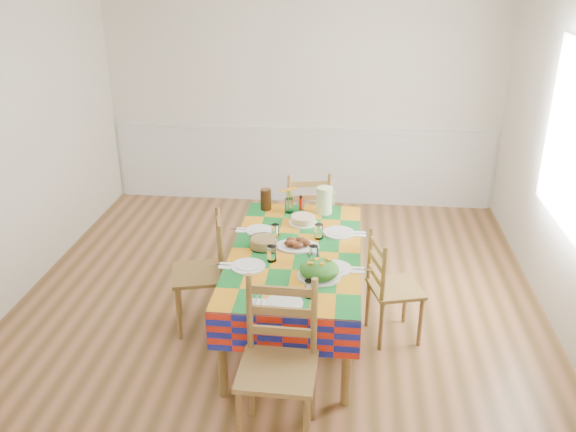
{
  "coord_description": "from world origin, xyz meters",
  "views": [
    {
      "loc": [
        0.55,
        -4.36,
        2.8
      ],
      "look_at": [
        0.11,
        -0.15,
        0.95
      ],
      "focal_mm": 38.0,
      "sensor_mm": 36.0,
      "label": 1
    }
  ],
  "objects_px": {
    "green_pitcher": "(324,200)",
    "tea_pitcher": "(266,199)",
    "chair_left": "(204,273)",
    "chair_far": "(307,218)",
    "dining_table": "(296,259)",
    "chair_near": "(278,365)",
    "meat_platter": "(297,244)",
    "chair_right": "(390,288)"
  },
  "relations": [
    {
      "from": "tea_pitcher",
      "to": "chair_near",
      "type": "xyz_separation_m",
      "value": [
        0.33,
        -1.91,
        -0.29
      ]
    },
    {
      "from": "meat_platter",
      "to": "green_pitcher",
      "type": "xyz_separation_m",
      "value": [
        0.17,
        0.69,
        0.09
      ]
    },
    {
      "from": "green_pitcher",
      "to": "chair_left",
      "type": "bearing_deg",
      "value": -140.92
    },
    {
      "from": "green_pitcher",
      "to": "chair_left",
      "type": "height_order",
      "value": "chair_left"
    },
    {
      "from": "tea_pitcher",
      "to": "chair_right",
      "type": "height_order",
      "value": "tea_pitcher"
    },
    {
      "from": "chair_left",
      "to": "chair_near",
      "type": "bearing_deg",
      "value": 17.11
    },
    {
      "from": "green_pitcher",
      "to": "chair_near",
      "type": "height_order",
      "value": "chair_near"
    },
    {
      "from": "meat_platter",
      "to": "chair_right",
      "type": "height_order",
      "value": "chair_right"
    },
    {
      "from": "dining_table",
      "to": "green_pitcher",
      "type": "bearing_deg",
      "value": 76.52
    },
    {
      "from": "meat_platter",
      "to": "chair_near",
      "type": "bearing_deg",
      "value": -90.16
    },
    {
      "from": "chair_right",
      "to": "chair_left",
      "type": "bearing_deg",
      "value": 72.81
    },
    {
      "from": "chair_far",
      "to": "chair_near",
      "type": "bearing_deg",
      "value": 79.39
    },
    {
      "from": "green_pitcher",
      "to": "chair_left",
      "type": "distance_m",
      "value": 1.22
    },
    {
      "from": "tea_pitcher",
      "to": "chair_left",
      "type": "distance_m",
      "value": 0.92
    },
    {
      "from": "meat_platter",
      "to": "chair_near",
      "type": "xyz_separation_m",
      "value": [
        -0.0,
        -1.2,
        -0.22
      ]
    },
    {
      "from": "dining_table",
      "to": "chair_far",
      "type": "relative_size",
      "value": 1.9
    },
    {
      "from": "green_pitcher",
      "to": "chair_far",
      "type": "xyz_separation_m",
      "value": [
        -0.17,
        0.4,
        -0.35
      ]
    },
    {
      "from": "chair_far",
      "to": "green_pitcher",
      "type": "bearing_deg",
      "value": 102.69
    },
    {
      "from": "chair_far",
      "to": "dining_table",
      "type": "bearing_deg",
      "value": 79.16
    },
    {
      "from": "chair_near",
      "to": "chair_right",
      "type": "bearing_deg",
      "value": 58.77
    },
    {
      "from": "meat_platter",
      "to": "chair_far",
      "type": "relative_size",
      "value": 0.35
    },
    {
      "from": "green_pitcher",
      "to": "tea_pitcher",
      "type": "bearing_deg",
      "value": 177.3
    },
    {
      "from": "chair_left",
      "to": "chair_far",
      "type": "bearing_deg",
      "value": 131.98
    },
    {
      "from": "dining_table",
      "to": "chair_far",
      "type": "bearing_deg",
      "value": 89.6
    },
    {
      "from": "green_pitcher",
      "to": "chair_near",
      "type": "distance_m",
      "value": 1.92
    },
    {
      "from": "dining_table",
      "to": "chair_left",
      "type": "xyz_separation_m",
      "value": [
        -0.73,
        0.01,
        -0.17
      ]
    },
    {
      "from": "green_pitcher",
      "to": "chair_far",
      "type": "height_order",
      "value": "chair_far"
    },
    {
      "from": "dining_table",
      "to": "chair_near",
      "type": "bearing_deg",
      "value": -89.93
    },
    {
      "from": "green_pitcher",
      "to": "meat_platter",
      "type": "bearing_deg",
      "value": -104.17
    },
    {
      "from": "chair_far",
      "to": "chair_left",
      "type": "bearing_deg",
      "value": 46.66
    },
    {
      "from": "chair_left",
      "to": "chair_right",
      "type": "relative_size",
      "value": 1.09
    },
    {
      "from": "dining_table",
      "to": "chair_far",
      "type": "xyz_separation_m",
      "value": [
        0.01,
        1.15,
        -0.16
      ]
    },
    {
      "from": "green_pitcher",
      "to": "tea_pitcher",
      "type": "height_order",
      "value": "green_pitcher"
    },
    {
      "from": "dining_table",
      "to": "meat_platter",
      "type": "relative_size",
      "value": 5.41
    },
    {
      "from": "dining_table",
      "to": "tea_pitcher",
      "type": "xyz_separation_m",
      "value": [
        -0.33,
        0.77,
        0.17
      ]
    },
    {
      "from": "meat_platter",
      "to": "green_pitcher",
      "type": "height_order",
      "value": "green_pitcher"
    },
    {
      "from": "green_pitcher",
      "to": "chair_right",
      "type": "relative_size",
      "value": 0.27
    },
    {
      "from": "meat_platter",
      "to": "green_pitcher",
      "type": "relative_size",
      "value": 1.44
    },
    {
      "from": "meat_platter",
      "to": "chair_right",
      "type": "distance_m",
      "value": 0.79
    },
    {
      "from": "meat_platter",
      "to": "chair_near",
      "type": "relative_size",
      "value": 0.32
    },
    {
      "from": "green_pitcher",
      "to": "tea_pitcher",
      "type": "relative_size",
      "value": 1.25
    },
    {
      "from": "green_pitcher",
      "to": "tea_pitcher",
      "type": "xyz_separation_m",
      "value": [
        -0.51,
        0.02,
        -0.02
      ]
    }
  ]
}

